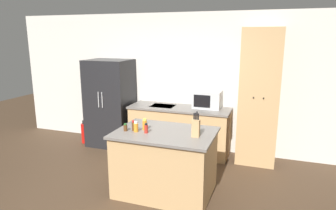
{
  "coord_description": "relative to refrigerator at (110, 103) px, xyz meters",
  "views": [
    {
      "loc": [
        1.69,
        -3.17,
        2.17
      ],
      "look_at": [
        0.08,
        1.4,
        1.05
      ],
      "focal_mm": 32.0,
      "sensor_mm": 36.0,
      "label": 1
    }
  ],
  "objects": [
    {
      "name": "spice_bottle_short_red",
      "position": [
        1.27,
        -1.57,
        0.1
      ],
      "size": [
        0.04,
        0.04,
        0.15
      ],
      "color": "#563319",
      "rests_on": "kitchen_island"
    },
    {
      "name": "refrigerator",
      "position": [
        0.0,
        0.0,
        0.0
      ],
      "size": [
        0.84,
        0.71,
        1.72
      ],
      "color": "black",
      "rests_on": "ground_plane"
    },
    {
      "name": "fire_extinguisher",
      "position": [
        -0.57,
        -0.14,
        -0.65
      ],
      "size": [
        0.12,
        0.12,
        0.48
      ],
      "color": "red",
      "rests_on": "ground_plane"
    },
    {
      "name": "spice_bottle_amber_oil",
      "position": [
        1.48,
        -1.6,
        0.1
      ],
      "size": [
        0.05,
        0.05,
        0.14
      ],
      "color": "#B2281E",
      "rests_on": "kitchen_island"
    },
    {
      "name": "back_counter",
      "position": [
        1.44,
        0.04,
        -0.42
      ],
      "size": [
        1.89,
        0.65,
        0.88
      ],
      "color": "tan",
      "rests_on": "ground_plane"
    },
    {
      "name": "wall_back",
      "position": [
        1.34,
        0.38,
        0.44
      ],
      "size": [
        7.2,
        0.06,
        2.6
      ],
      "color": "beige",
      "rests_on": "ground_plane"
    },
    {
      "name": "microwave",
      "position": [
        1.93,
        0.15,
        0.18
      ],
      "size": [
        0.5,
        0.35,
        0.32
      ],
      "color": "#B2B5B7",
      "rests_on": "back_counter"
    },
    {
      "name": "ground_plane",
      "position": [
        1.34,
        -1.95,
        -0.86
      ],
      "size": [
        14.0,
        14.0,
        0.0
      ],
      "primitive_type": "plane",
      "color": "#423021"
    },
    {
      "name": "kitchen_island",
      "position": [
        1.7,
        -1.47,
        -0.41
      ],
      "size": [
        1.35,
        0.95,
        0.9
      ],
      "color": "tan",
      "rests_on": "ground_plane"
    },
    {
      "name": "spice_bottle_pale_salt",
      "position": [
        1.17,
        -1.62,
        0.08
      ],
      "size": [
        0.05,
        0.05,
        0.1
      ],
      "color": "#563319",
      "rests_on": "kitchen_island"
    },
    {
      "name": "spice_bottle_green_herb",
      "position": [
        1.33,
        -1.6,
        0.1
      ],
      "size": [
        0.06,
        0.06,
        0.15
      ],
      "color": "orange",
      "rests_on": "kitchen_island"
    },
    {
      "name": "pantry_cabinet",
      "position": [
        2.84,
        0.08,
        0.29
      ],
      "size": [
        0.65,
        0.56,
        2.31
      ],
      "color": "tan",
      "rests_on": "ground_plane"
    },
    {
      "name": "spice_bottle_tall_dark",
      "position": [
        1.4,
        -1.48,
        0.11
      ],
      "size": [
        0.06,
        0.06,
        0.16
      ],
      "color": "orange",
      "rests_on": "kitchen_island"
    },
    {
      "name": "knife_block",
      "position": [
        2.15,
        -1.54,
        0.16
      ],
      "size": [
        0.1,
        0.08,
        0.34
      ],
      "color": "tan",
      "rests_on": "kitchen_island"
    }
  ]
}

